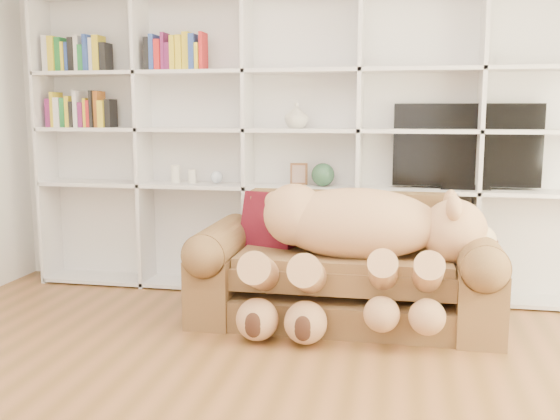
# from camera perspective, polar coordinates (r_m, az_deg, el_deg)

# --- Properties ---
(wall_back) EXTENTS (5.00, 0.02, 2.70)m
(wall_back) POSITION_cam_1_polar(r_m,az_deg,el_deg) (5.08, 2.46, 7.93)
(wall_back) COLOR white
(wall_back) RESTS_ON floor
(bookshelf) EXTENTS (4.43, 0.35, 2.40)m
(bookshelf) POSITION_cam_1_polar(r_m,az_deg,el_deg) (4.98, -0.54, 7.41)
(bookshelf) COLOR white
(bookshelf) RESTS_ON floor
(sofa) EXTENTS (2.06, 0.89, 0.86)m
(sofa) POSITION_cam_1_polar(r_m,az_deg,el_deg) (4.38, 5.91, -5.83)
(sofa) COLOR brown
(sofa) RESTS_ON floor
(teddy_bear) EXTENTS (1.63, 0.87, 0.94)m
(teddy_bear) POSITION_cam_1_polar(r_m,az_deg,el_deg) (4.14, 7.03, -2.66)
(teddy_bear) COLOR tan
(teddy_bear) RESTS_ON sofa
(throw_pillow) EXTENTS (0.47, 0.36, 0.44)m
(throw_pillow) POSITION_cam_1_polar(r_m,az_deg,el_deg) (4.53, -0.90, -1.09)
(throw_pillow) COLOR #520E12
(throw_pillow) RESTS_ON sofa
(tv) EXTENTS (1.08, 0.18, 0.64)m
(tv) POSITION_cam_1_polar(r_m,az_deg,el_deg) (4.90, 16.67, 5.54)
(tv) COLOR black
(tv) RESTS_ON bookshelf
(picture_frame) EXTENTS (0.14, 0.04, 0.17)m
(picture_frame) POSITION_cam_1_polar(r_m,az_deg,el_deg) (4.91, 1.74, 3.32)
(picture_frame) COLOR brown
(picture_frame) RESTS_ON bookshelf
(green_vase) EXTENTS (0.18, 0.18, 0.18)m
(green_vase) POSITION_cam_1_polar(r_m,az_deg,el_deg) (4.88, 3.95, 3.24)
(green_vase) COLOR #295036
(green_vase) RESTS_ON bookshelf
(figurine_tall) EXTENTS (0.09, 0.09, 0.15)m
(figurine_tall) POSITION_cam_1_polar(r_m,az_deg,el_deg) (5.18, -9.54, 3.26)
(figurine_tall) COLOR silver
(figurine_tall) RESTS_ON bookshelf
(figurine_short) EXTENTS (0.08, 0.08, 0.11)m
(figurine_short) POSITION_cam_1_polar(r_m,az_deg,el_deg) (5.13, -8.02, 3.07)
(figurine_short) COLOR silver
(figurine_short) RESTS_ON bookshelf
(snow_globe) EXTENTS (0.10, 0.10, 0.10)m
(snow_globe) POSITION_cam_1_polar(r_m,az_deg,el_deg) (5.07, -5.81, 3.01)
(snow_globe) COLOR silver
(snow_globe) RESTS_ON bookshelf
(shelf_vase) EXTENTS (0.24, 0.24, 0.19)m
(shelf_vase) POSITION_cam_1_polar(r_m,az_deg,el_deg) (4.89, 1.52, 8.61)
(shelf_vase) COLOR beige
(shelf_vase) RESTS_ON bookshelf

